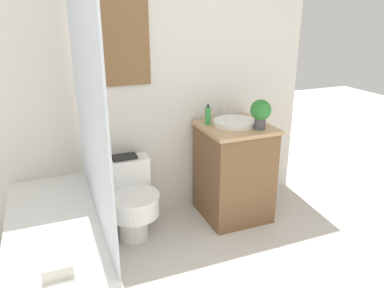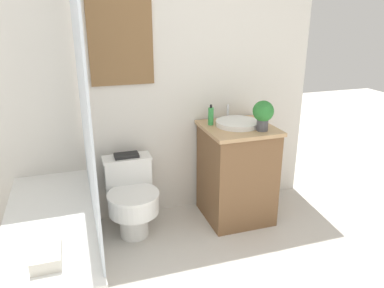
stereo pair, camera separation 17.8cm
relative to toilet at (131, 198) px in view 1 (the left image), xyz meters
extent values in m
cube|color=silver|center=(0.16, 0.30, 0.93)|extent=(3.02, 0.05, 2.50)
cube|color=brown|center=(0.03, 0.26, 1.16)|extent=(0.48, 0.02, 0.65)
cube|color=silver|center=(0.03, 0.26, 1.16)|extent=(0.45, 0.01, 0.62)
cube|color=white|center=(-0.57, -0.44, -0.08)|extent=(0.55, 1.43, 0.48)
cube|color=silver|center=(-0.30, -0.44, 0.75)|extent=(0.01, 1.32, 1.77)
cube|color=silver|center=(-0.57, -0.87, 0.19)|extent=(0.15, 0.24, 0.07)
cylinder|color=white|center=(0.00, -0.05, -0.20)|extent=(0.22, 0.22, 0.23)
cylinder|color=white|center=(0.00, -0.10, -0.02)|extent=(0.38, 0.38, 0.14)
cylinder|color=white|center=(0.00, -0.10, 0.06)|extent=(0.40, 0.40, 0.02)
cube|color=white|center=(0.00, 0.14, 0.11)|extent=(0.36, 0.17, 0.31)
cube|color=white|center=(0.00, 0.14, 0.27)|extent=(0.38, 0.18, 0.02)
cube|color=brown|center=(0.89, -0.02, 0.08)|extent=(0.52, 0.54, 0.78)
cube|color=tan|center=(0.89, -0.02, 0.48)|extent=(0.55, 0.57, 0.03)
cylinder|color=white|center=(0.89, 0.00, 0.52)|extent=(0.35, 0.35, 0.04)
cylinder|color=silver|center=(0.89, 0.20, 0.56)|extent=(0.02, 0.02, 0.13)
cylinder|color=green|center=(0.69, 0.09, 0.57)|extent=(0.04, 0.04, 0.14)
cylinder|color=black|center=(0.69, 0.09, 0.65)|extent=(0.02, 0.02, 0.02)
cylinder|color=#4C4C51|center=(1.01, -0.18, 0.54)|extent=(0.09, 0.09, 0.09)
sphere|color=#2D7A33|center=(1.01, -0.18, 0.65)|extent=(0.16, 0.16, 0.16)
cube|color=black|center=(0.00, 0.14, 0.29)|extent=(0.19, 0.11, 0.02)
camera|label=1|loc=(-0.54, -2.58, 1.38)|focal=35.00mm
camera|label=2|loc=(-0.37, -2.64, 1.38)|focal=35.00mm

